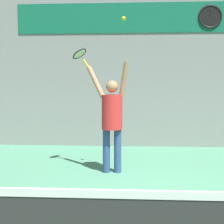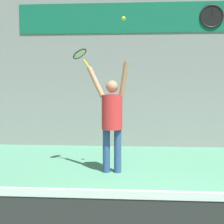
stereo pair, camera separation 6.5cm
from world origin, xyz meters
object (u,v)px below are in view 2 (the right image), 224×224
object	(u,v)px
scoreboard_clock	(212,16)
tennis_racket	(80,55)
tennis_player	(112,116)
tennis_ball	(124,18)

from	to	relation	value
scoreboard_clock	tennis_racket	distance (m)	3.70
scoreboard_clock	tennis_racket	world-z (taller)	scoreboard_clock
scoreboard_clock	tennis_player	size ratio (longest dim) A/B	0.29
tennis_player	tennis_racket	size ratio (longest dim) A/B	5.33
scoreboard_clock	tennis_player	bearing A→B (deg)	-133.63
scoreboard_clock	tennis_racket	xyz separation A→B (m)	(-2.86, -2.08, -1.10)
tennis_ball	tennis_player	bearing A→B (deg)	146.64
tennis_racket	tennis_ball	world-z (taller)	tennis_ball
scoreboard_clock	tennis_ball	xyz separation A→B (m)	(-2.05, -2.50, -0.54)
tennis_racket	tennis_ball	size ratio (longest dim) A/B	5.24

